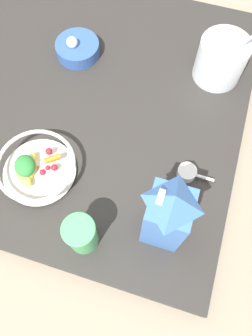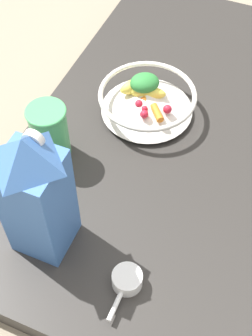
# 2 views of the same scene
# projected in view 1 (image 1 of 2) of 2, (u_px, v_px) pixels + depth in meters

# --- Properties ---
(ground_plane) EXTENTS (6.00, 6.00, 0.00)m
(ground_plane) POSITION_uv_depth(u_px,v_px,m) (83.00, 104.00, 1.00)
(ground_plane) COLOR gray
(countertop) EXTENTS (0.95, 0.95, 0.05)m
(countertop) POSITION_uv_depth(u_px,v_px,m) (82.00, 99.00, 0.98)
(countertop) COLOR #2D2B28
(countertop) RESTS_ON ground_plane
(fruit_bowl) EXTENTS (0.20, 0.20, 0.08)m
(fruit_bowl) POSITION_uv_depth(u_px,v_px,m) (36.00, 168.00, 0.82)
(fruit_bowl) COLOR silver
(fruit_bowl) RESTS_ON countertop
(milk_carton) EXTENTS (0.09, 0.09, 0.26)m
(milk_carton) POSITION_uv_depth(u_px,v_px,m) (167.00, 215.00, 0.68)
(milk_carton) COLOR #3D6BB2
(milk_carton) RESTS_ON countertop
(yogurt_tub) EXTENTS (0.14, 0.17, 0.25)m
(yogurt_tub) POSITION_uv_depth(u_px,v_px,m) (222.00, 58.00, 0.92)
(yogurt_tub) COLOR silver
(yogurt_tub) RESTS_ON countertop
(drinking_cup) EXTENTS (0.07, 0.07, 0.12)m
(drinking_cup) POSITION_uv_depth(u_px,v_px,m) (81.00, 234.00, 0.73)
(drinking_cup) COLOR #4CB266
(drinking_cup) RESTS_ON countertop
(measuring_scoop) EXTENTS (0.05, 0.10, 0.03)m
(measuring_scoop) POSITION_uv_depth(u_px,v_px,m) (187.00, 173.00, 0.84)
(measuring_scoop) COLOR white
(measuring_scoop) RESTS_ON countertop
(garlic_bowl) EXTENTS (0.13, 0.13, 0.07)m
(garlic_bowl) POSITION_uv_depth(u_px,v_px,m) (77.00, 48.00, 0.99)
(garlic_bowl) COLOR #3356A3
(garlic_bowl) RESTS_ON countertop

